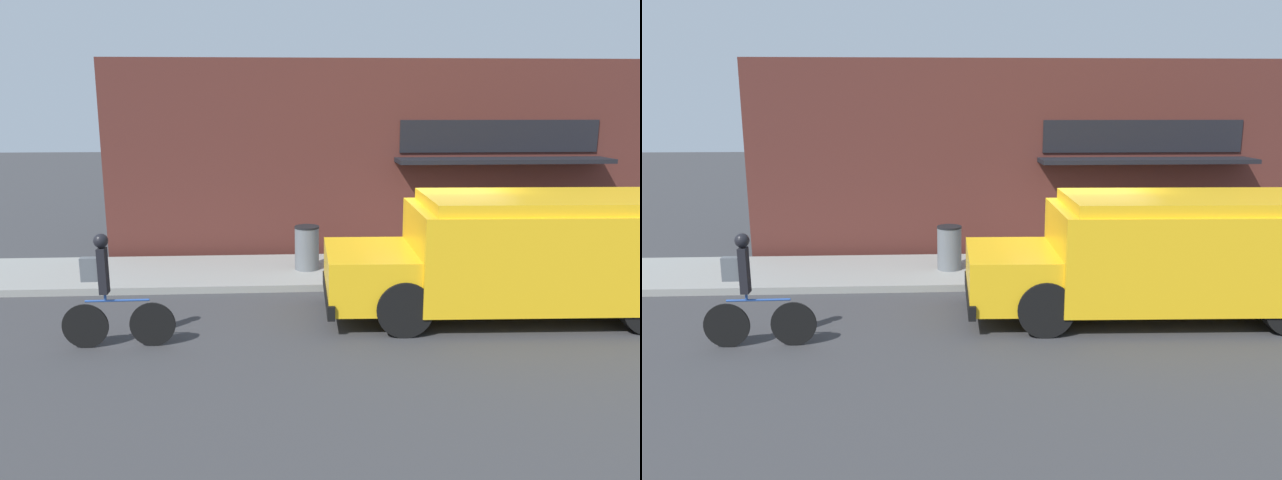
# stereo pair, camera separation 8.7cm
# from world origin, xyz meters

# --- Properties ---
(ground_plane) EXTENTS (70.00, 70.00, 0.00)m
(ground_plane) POSITION_xyz_m (0.00, 0.00, 0.00)
(ground_plane) COLOR #38383A
(sidewalk) EXTENTS (28.00, 2.54, 0.14)m
(sidewalk) POSITION_xyz_m (0.00, 1.27, 0.07)
(sidewalk) COLOR gray
(sidewalk) RESTS_ON ground_plane
(storefront) EXTENTS (14.31, 1.01, 4.65)m
(storefront) POSITION_xyz_m (0.10, 2.87, 2.34)
(storefront) COLOR #4C231E
(storefront) RESTS_ON ground_plane
(school_bus) EXTENTS (6.47, 2.77, 2.13)m
(school_bus) POSITION_xyz_m (1.25, -1.56, 1.13)
(school_bus) COLOR yellow
(school_bus) RESTS_ON ground_plane
(cyclist) EXTENTS (1.71, 0.22, 1.79)m
(cyclist) POSITION_xyz_m (-5.65, -2.63, 0.85)
(cyclist) COLOR black
(cyclist) RESTS_ON ground_plane
(trash_bin) EXTENTS (0.53, 0.53, 0.94)m
(trash_bin) POSITION_xyz_m (-2.50, 1.22, 0.62)
(trash_bin) COLOR slate
(trash_bin) RESTS_ON sidewalk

